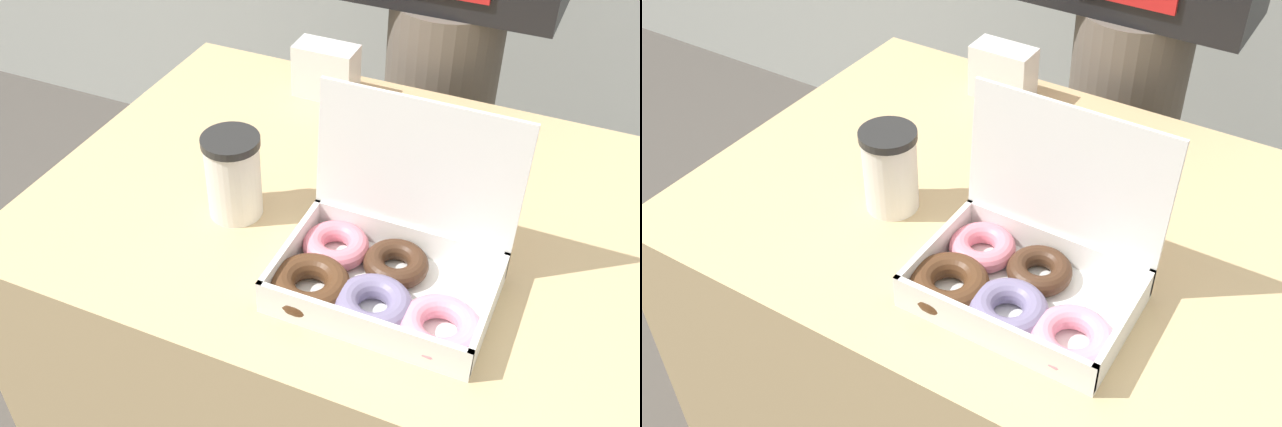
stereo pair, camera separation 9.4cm
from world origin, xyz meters
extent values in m
cube|color=tan|center=(0.00, 0.00, 0.38)|extent=(0.94, 0.73, 0.76)
cube|color=white|center=(0.13, -0.18, 0.77)|extent=(0.28, 0.19, 0.01)
cube|color=white|center=(-0.01, -0.18, 0.79)|extent=(0.01, 0.19, 0.05)
cube|color=white|center=(0.26, -0.18, 0.79)|extent=(0.01, 0.19, 0.05)
cube|color=white|center=(0.13, -0.27, 0.79)|extent=(0.28, 0.01, 0.05)
cube|color=white|center=(0.13, -0.09, 0.79)|extent=(0.28, 0.01, 0.05)
cube|color=white|center=(0.13, -0.08, 0.91)|extent=(0.28, 0.02, 0.19)
torus|color=#4C2D19|center=(0.04, -0.22, 0.79)|extent=(0.11, 0.11, 0.04)
torus|color=pink|center=(0.04, -0.13, 0.79)|extent=(0.11, 0.11, 0.03)
torus|color=slate|center=(0.13, -0.22, 0.79)|extent=(0.14, 0.14, 0.03)
torus|color=#422819|center=(0.13, -0.13, 0.78)|extent=(0.12, 0.12, 0.03)
torus|color=pink|center=(0.21, -0.22, 0.79)|extent=(0.15, 0.15, 0.03)
cylinder|color=silver|center=(-0.14, -0.10, 0.82)|extent=(0.08, 0.08, 0.12)
cylinder|color=black|center=(-0.14, -0.10, 0.89)|extent=(0.09, 0.09, 0.01)
cube|color=silver|center=(-0.16, 0.27, 0.81)|extent=(0.11, 0.06, 0.10)
cylinder|color=#665B51|center=(-0.01, 0.54, 0.44)|extent=(0.24, 0.24, 0.87)
camera|label=1|loc=(0.33, -0.85, 1.48)|focal=42.00mm
camera|label=2|loc=(0.42, -0.81, 1.48)|focal=42.00mm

